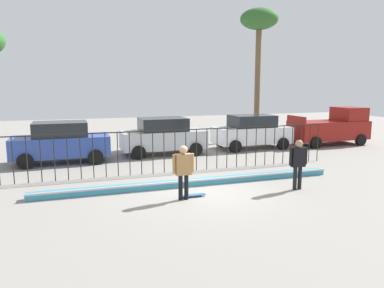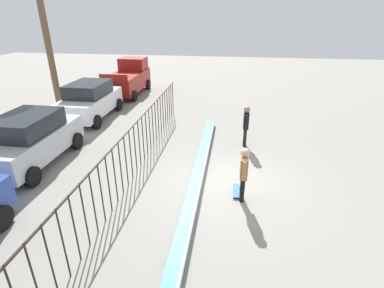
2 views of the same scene
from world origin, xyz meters
name	(u,v)px [view 1 (image 1 of 2)]	position (x,y,z in m)	size (l,w,h in m)	color
ground_plane	(201,192)	(0.00, 0.00, 0.00)	(60.00, 60.00, 0.00)	gray
bowl_coping_ledge	(192,182)	(0.00, 0.88, 0.12)	(11.00, 0.40, 0.27)	teal
perimeter_fence	(175,146)	(0.00, 3.12, 1.09)	(14.04, 0.04, 1.76)	black
skateboarder	(183,167)	(-0.79, -0.58, 1.03)	(0.69, 0.26, 1.72)	black
skateboard	(193,195)	(-0.41, -0.42, 0.06)	(0.80, 0.20, 0.07)	#26598C
camera_operator	(298,160)	(3.26, -0.73, 1.03)	(0.70, 0.26, 1.72)	black
parked_car_blue	(61,142)	(-4.48, 6.59, 0.97)	(4.30, 2.12, 1.90)	#2D479E
parked_car_silver	(163,136)	(0.50, 7.12, 0.97)	(4.30, 2.12, 1.90)	#B7BABF
parked_car_white	(252,131)	(5.72, 7.29, 0.97)	(4.30, 2.12, 1.90)	silver
pickup_truck	(332,127)	(10.98, 7.03, 1.04)	(4.70, 2.12, 2.24)	maroon
palm_tree_tall	(259,26)	(7.65, 10.33, 7.27)	(2.41, 2.41, 8.37)	brown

